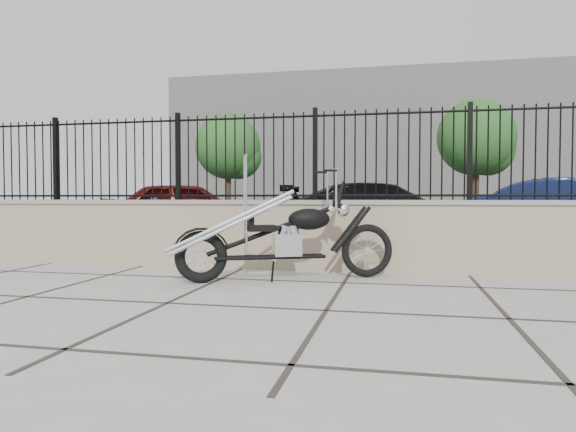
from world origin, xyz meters
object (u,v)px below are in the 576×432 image
(chopper_motorcycle, at_px, (283,217))
(car_blue, at_px, (573,211))
(car_red, at_px, (189,210))
(car_black, at_px, (384,212))

(chopper_motorcycle, bearing_deg, car_blue, 26.29)
(car_red, height_order, car_blue, same)
(chopper_motorcycle, xyz_separation_m, car_black, (1.05, 5.74, -0.10))
(chopper_motorcycle, height_order, car_blue, chopper_motorcycle)
(car_red, bearing_deg, car_blue, -111.83)
(car_blue, bearing_deg, car_red, 100.65)
(car_black, bearing_deg, car_red, 82.78)
(car_red, distance_m, car_blue, 8.69)
(chopper_motorcycle, relative_size, car_black, 0.55)
(car_black, bearing_deg, car_blue, -92.03)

